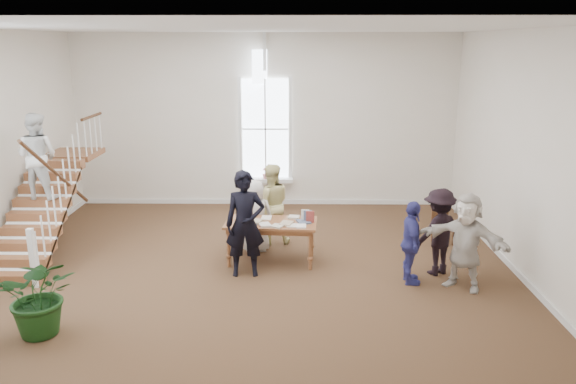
{
  "coord_description": "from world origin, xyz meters",
  "views": [
    {
      "loc": [
        0.77,
        -10.18,
        4.24
      ],
      "look_at": [
        0.64,
        0.4,
        1.42
      ],
      "focal_mm": 35.0,
      "sensor_mm": 36.0,
      "label": 1
    }
  ],
  "objects_px": {
    "woman_cluster_a": "(411,243)",
    "woman_cluster_c": "(465,241)",
    "police_officer": "(245,224)",
    "library_table": "(271,226)",
    "person_yellow": "(271,204)",
    "side_chair": "(442,220)",
    "floor_plant": "(40,295)",
    "woman_cluster_b": "(439,232)",
    "elderly_woman": "(255,216)"
  },
  "relations": [
    {
      "from": "elderly_woman",
      "to": "police_officer",
      "type": "bearing_deg",
      "value": 71.12
    },
    {
      "from": "woman_cluster_a",
      "to": "woman_cluster_c",
      "type": "height_order",
      "value": "woman_cluster_c"
    },
    {
      "from": "elderly_woman",
      "to": "person_yellow",
      "type": "relative_size",
      "value": 0.87
    },
    {
      "from": "library_table",
      "to": "elderly_woman",
      "type": "xyz_separation_m",
      "value": [
        -0.36,
        0.61,
        0.02
      ]
    },
    {
      "from": "woman_cluster_a",
      "to": "elderly_woman",
      "type": "bearing_deg",
      "value": 62.26
    },
    {
      "from": "police_officer",
      "to": "side_chair",
      "type": "xyz_separation_m",
      "value": [
        4.12,
        1.81,
        -0.5
      ]
    },
    {
      "from": "library_table",
      "to": "side_chair",
      "type": "height_order",
      "value": "side_chair"
    },
    {
      "from": "police_officer",
      "to": "woman_cluster_c",
      "type": "height_order",
      "value": "police_officer"
    },
    {
      "from": "person_yellow",
      "to": "side_chair",
      "type": "bearing_deg",
      "value": 172.24
    },
    {
      "from": "person_yellow",
      "to": "side_chair",
      "type": "height_order",
      "value": "person_yellow"
    },
    {
      "from": "library_table",
      "to": "elderly_woman",
      "type": "distance_m",
      "value": 0.71
    },
    {
      "from": "library_table",
      "to": "side_chair",
      "type": "bearing_deg",
      "value": 21.91
    },
    {
      "from": "woman_cluster_b",
      "to": "side_chair",
      "type": "xyz_separation_m",
      "value": [
        0.51,
        1.71,
        -0.32
      ]
    },
    {
      "from": "floor_plant",
      "to": "library_table",
      "type": "bearing_deg",
      "value": 41.32
    },
    {
      "from": "library_table",
      "to": "woman_cluster_a",
      "type": "relative_size",
      "value": 1.2
    },
    {
      "from": "woman_cluster_a",
      "to": "floor_plant",
      "type": "height_order",
      "value": "woman_cluster_a"
    },
    {
      "from": "library_table",
      "to": "side_chair",
      "type": "xyz_separation_m",
      "value": [
        3.66,
        1.17,
        -0.24
      ]
    },
    {
      "from": "floor_plant",
      "to": "side_chair",
      "type": "xyz_separation_m",
      "value": [
        6.97,
        4.08,
        -0.12
      ]
    },
    {
      "from": "police_officer",
      "to": "side_chair",
      "type": "bearing_deg",
      "value": 18.98
    },
    {
      "from": "woman_cluster_b",
      "to": "woman_cluster_a",
      "type": "bearing_deg",
      "value": 9.33
    },
    {
      "from": "library_table",
      "to": "woman_cluster_c",
      "type": "height_order",
      "value": "woman_cluster_c"
    },
    {
      "from": "woman_cluster_a",
      "to": "woman_cluster_b",
      "type": "bearing_deg",
      "value": -52.18
    },
    {
      "from": "woman_cluster_a",
      "to": "woman_cluster_c",
      "type": "relative_size",
      "value": 0.88
    },
    {
      "from": "woman_cluster_c",
      "to": "police_officer",
      "type": "bearing_deg",
      "value": -151.73
    },
    {
      "from": "police_officer",
      "to": "elderly_woman",
      "type": "bearing_deg",
      "value": 80.64
    },
    {
      "from": "police_officer",
      "to": "person_yellow",
      "type": "xyz_separation_m",
      "value": [
        0.4,
        1.75,
        -0.12
      ]
    },
    {
      "from": "library_table",
      "to": "person_yellow",
      "type": "xyz_separation_m",
      "value": [
        -0.06,
        1.11,
        0.13
      ]
    },
    {
      "from": "person_yellow",
      "to": "side_chair",
      "type": "distance_m",
      "value": 3.74
    },
    {
      "from": "woman_cluster_a",
      "to": "side_chair",
      "type": "relative_size",
      "value": 1.68
    },
    {
      "from": "library_table",
      "to": "woman_cluster_b",
      "type": "height_order",
      "value": "woman_cluster_b"
    },
    {
      "from": "floor_plant",
      "to": "elderly_woman",
      "type": "bearing_deg",
      "value": 49.99
    },
    {
      "from": "woman_cluster_a",
      "to": "floor_plant",
      "type": "relative_size",
      "value": 1.23
    },
    {
      "from": "police_officer",
      "to": "library_table",
      "type": "bearing_deg",
      "value": 49.75
    },
    {
      "from": "police_officer",
      "to": "woman_cluster_b",
      "type": "bearing_deg",
      "value": -3.06
    },
    {
      "from": "elderly_woman",
      "to": "floor_plant",
      "type": "height_order",
      "value": "elderly_woman"
    },
    {
      "from": "woman_cluster_b",
      "to": "elderly_woman",
      "type": "bearing_deg",
      "value": -45.56
    },
    {
      "from": "library_table",
      "to": "elderly_woman",
      "type": "relative_size",
      "value": 1.2
    },
    {
      "from": "person_yellow",
      "to": "woman_cluster_b",
      "type": "bearing_deg",
      "value": 144.15
    },
    {
      "from": "library_table",
      "to": "woman_cluster_c",
      "type": "xyz_separation_m",
      "value": [
        3.45,
        -1.18,
        0.12
      ]
    },
    {
      "from": "elderly_woman",
      "to": "side_chair",
      "type": "bearing_deg",
      "value": 173.69
    },
    {
      "from": "woman_cluster_a",
      "to": "side_chair",
      "type": "xyz_separation_m",
      "value": [
        1.11,
        2.16,
        -0.26
      ]
    },
    {
      "from": "elderly_woman",
      "to": "woman_cluster_c",
      "type": "relative_size",
      "value": 0.88
    },
    {
      "from": "police_officer",
      "to": "woman_cluster_b",
      "type": "xyz_separation_m",
      "value": [
        3.61,
        0.11,
        -0.17
      ]
    },
    {
      "from": "person_yellow",
      "to": "woman_cluster_a",
      "type": "bearing_deg",
      "value": 132.53
    },
    {
      "from": "woman_cluster_b",
      "to": "floor_plant",
      "type": "distance_m",
      "value": 6.89
    },
    {
      "from": "elderly_woman",
      "to": "woman_cluster_c",
      "type": "height_order",
      "value": "woman_cluster_c"
    },
    {
      "from": "person_yellow",
      "to": "side_chair",
      "type": "xyz_separation_m",
      "value": [
        3.72,
        0.06,
        -0.37
      ]
    },
    {
      "from": "person_yellow",
      "to": "woman_cluster_b",
      "type": "xyz_separation_m",
      "value": [
        3.21,
        -1.64,
        -0.05
      ]
    },
    {
      "from": "elderly_woman",
      "to": "person_yellow",
      "type": "xyz_separation_m",
      "value": [
        0.3,
        0.5,
        0.11
      ]
    },
    {
      "from": "woman_cluster_a",
      "to": "person_yellow",
      "type": "bearing_deg",
      "value": 52.23
    }
  ]
}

